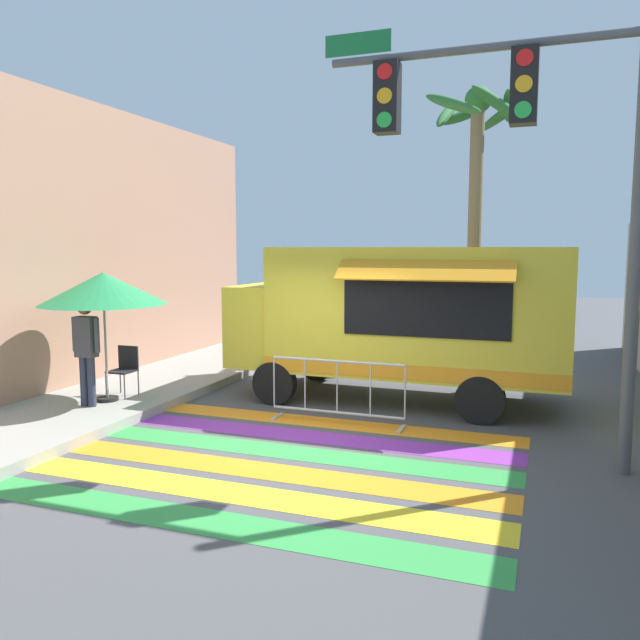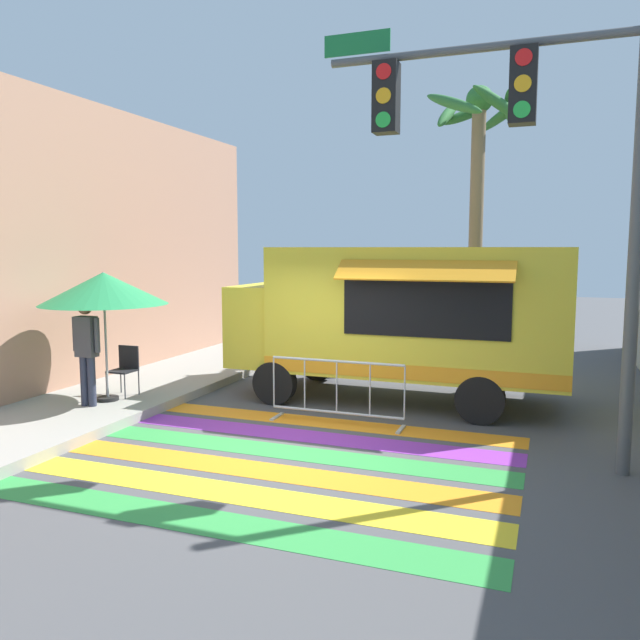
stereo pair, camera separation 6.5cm
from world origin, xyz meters
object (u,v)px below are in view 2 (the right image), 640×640
Objects in this scene: folding_chair at (125,366)px; palm_tree at (478,166)px; food_truck at (396,313)px; traffic_signal_pole at (524,144)px; vendor_person at (87,346)px; barricade_front at (337,392)px; patio_umbrella at (104,289)px.

folding_chair is 0.14× the size of palm_tree.
folding_chair is 8.82m from palm_tree.
food_truck is 4.28m from traffic_signal_pole.
vendor_person is at bearing -179.27° from traffic_signal_pole.
vendor_person is at bearing -166.85° from barricade_front.
palm_tree is at bearing 76.46° from food_truck.
palm_tree reaches higher than vendor_person.
folding_chair is at bearing -156.06° from food_truck.
palm_tree is at bearing 53.53° from folding_chair.
patio_umbrella is at bearing -88.16° from folding_chair.
palm_tree is at bearing 49.46° from patio_umbrella.
palm_tree is at bearing 76.25° from barricade_front.
palm_tree reaches higher than barricade_front.
traffic_signal_pole is 7.30m from vendor_person.
food_truck is 3.37× the size of vendor_person.
traffic_signal_pole reaches higher than barricade_front.
traffic_signal_pole reaches higher than patio_umbrella.
vendor_person is 9.27m from palm_tree.
patio_umbrella is 4.29m from barricade_front.
patio_umbrella is 1.46m from folding_chair.
food_truck is 2.70× the size of barricade_front.
palm_tree is (1.41, 5.75, 4.09)m from barricade_front.
barricade_front is at bearing 29.56° from vendor_person.
barricade_front is (-0.47, -1.87, -1.08)m from food_truck.
food_truck reaches higher than patio_umbrella.
palm_tree is at bearing 67.38° from vendor_person.
vendor_person is at bearing -97.17° from patio_umbrella.
food_truck reaches higher than barricade_front.
food_truck reaches higher than folding_chair.
folding_chair is at bearing 85.84° from patio_umbrella.
patio_umbrella is at bearing 177.21° from traffic_signal_pole.
food_truck is 2.69× the size of patio_umbrella.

